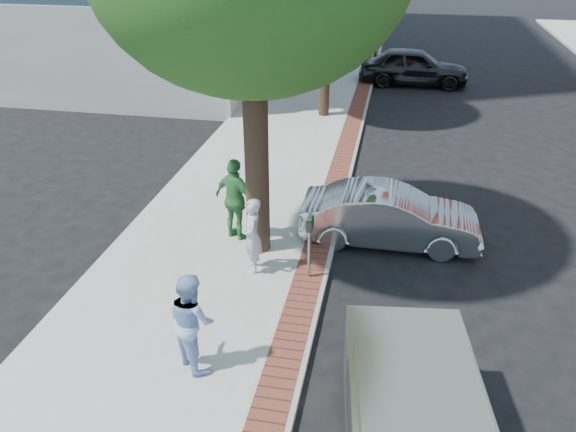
% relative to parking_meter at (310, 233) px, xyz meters
% --- Properties ---
extents(ground, '(120.00, 120.00, 0.00)m').
position_rel_parking_meter_xyz_m(ground, '(-0.71, -0.94, -1.21)').
color(ground, black).
rests_on(ground, ground).
extents(sidewalk, '(5.00, 60.00, 0.15)m').
position_rel_parking_meter_xyz_m(sidewalk, '(-2.21, 7.06, -1.13)').
color(sidewalk, '#9E9991').
rests_on(sidewalk, ground).
extents(brick_strip, '(0.60, 60.00, 0.01)m').
position_rel_parking_meter_xyz_m(brick_strip, '(-0.01, 7.06, -1.05)').
color(brick_strip, brown).
rests_on(brick_strip, sidewalk).
extents(curb, '(0.10, 60.00, 0.15)m').
position_rel_parking_meter_xyz_m(curb, '(0.34, 7.06, -1.13)').
color(curb, gray).
rests_on(curb, ground).
extents(office_base, '(18.20, 22.20, 4.00)m').
position_rel_parking_meter_xyz_m(office_base, '(-13.71, 21.06, 0.79)').
color(office_base, gray).
rests_on(office_base, ground).
extents(signal_near, '(0.70, 0.15, 3.80)m').
position_rel_parking_meter_xyz_m(signal_near, '(0.19, 21.06, 1.05)').
color(signal_near, black).
rests_on(signal_near, ground).
extents(parking_meter, '(0.12, 0.32, 1.47)m').
position_rel_parking_meter_xyz_m(parking_meter, '(0.00, 0.00, 0.00)').
color(parking_meter, gray).
rests_on(parking_meter, sidewalk).
extents(person_gray, '(0.56, 0.70, 1.67)m').
position_rel_parking_meter_xyz_m(person_gray, '(-1.21, 0.03, -0.22)').
color(person_gray, '#B4B4B9').
rests_on(person_gray, sidewalk).
extents(person_officer, '(1.09, 1.07, 1.77)m').
position_rel_parking_meter_xyz_m(person_officer, '(-1.49, -2.91, -0.17)').
color(person_officer, '#92ACE1').
rests_on(person_officer, sidewalk).
extents(person_green, '(1.25, 0.92, 1.97)m').
position_rel_parking_meter_xyz_m(person_green, '(-1.93, 1.32, -0.07)').
color(person_green, '#3E8844').
rests_on(person_green, sidewalk).
extents(sedan_silver, '(4.16, 1.50, 1.36)m').
position_rel_parking_meter_xyz_m(sedan_silver, '(1.58, 2.04, -0.52)').
color(sedan_silver, '#B5B8BD').
rests_on(sedan_silver, ground).
extents(bg_car, '(4.95, 2.02, 1.68)m').
position_rel_parking_meter_xyz_m(bg_car, '(2.16, 16.79, -0.36)').
color(bg_car, black).
rests_on(bg_car, ground).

